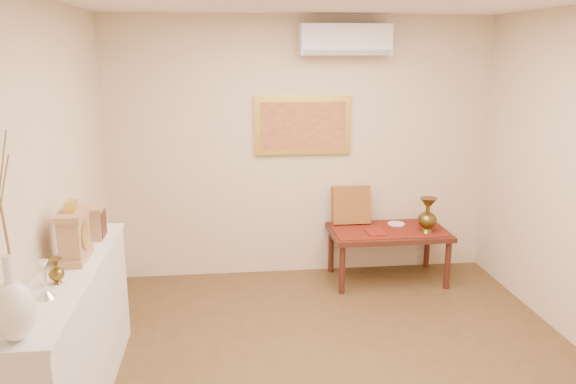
{
  "coord_description": "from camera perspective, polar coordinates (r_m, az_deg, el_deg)",
  "views": [
    {
      "loc": [
        -0.8,
        -3.48,
        2.34
      ],
      "look_at": [
        -0.28,
        1.15,
        1.17
      ],
      "focal_mm": 35.0,
      "sensor_mm": 36.0,
      "label": 1
    }
  ],
  "objects": [
    {
      "name": "table_cloth",
      "position": [
        5.89,
        10.15,
        -3.77
      ],
      "size": [
        1.14,
        0.59,
        0.01
      ],
      "primitive_type": "cube",
      "color": "maroon",
      "rests_on": "low_table"
    },
    {
      "name": "wooden_chest",
      "position": [
        4.42,
        -19.17,
        -2.93
      ],
      "size": [
        0.16,
        0.21,
        0.24
      ],
      "color": "tan",
      "rests_on": "display_ledge"
    },
    {
      "name": "menu",
      "position": [
        5.76,
        8.87,
        -4.03
      ],
      "size": [
        0.18,
        0.25,
        0.01
      ],
      "primitive_type": "cube",
      "rotation": [
        0.0,
        0.0,
        0.01
      ],
      "color": "maroon",
      "rests_on": "table_cloth"
    },
    {
      "name": "mantel_clock",
      "position": [
        3.99,
        -20.89,
        -4.1
      ],
      "size": [
        0.17,
        0.36,
        0.41
      ],
      "color": "tan",
      "rests_on": "display_ledge"
    },
    {
      "name": "brass_urn_small",
      "position": [
        3.66,
        -22.52,
        -7.08
      ],
      "size": [
        0.09,
        0.09,
        0.21
      ],
      "primitive_type": null,
      "color": "brown",
      "rests_on": "display_ledge"
    },
    {
      "name": "display_ledge",
      "position": [
        4.07,
        -20.88,
        -13.87
      ],
      "size": [
        0.37,
        2.02,
        0.98
      ],
      "color": "white",
      "rests_on": "floor"
    },
    {
      "name": "ac_unit",
      "position": [
        5.73,
        5.83,
        15.13
      ],
      "size": [
        0.9,
        0.25,
        0.3
      ],
      "color": "silver",
      "rests_on": "wall_back"
    },
    {
      "name": "wall_back",
      "position": [
        5.87,
        1.46,
        4.4
      ],
      "size": [
        4.0,
        0.02,
        2.7
      ],
      "primitive_type": "cube",
      "color": "beige",
      "rests_on": "ground"
    },
    {
      "name": "low_table",
      "position": [
        5.91,
        10.12,
        -4.41
      ],
      "size": [
        1.2,
        0.7,
        0.55
      ],
      "color": "#431C14",
      "rests_on": "floor"
    },
    {
      "name": "white_vase",
      "position": [
        2.91,
        -26.94,
        -3.66
      ],
      "size": [
        0.21,
        0.21,
        1.1
      ],
      "primitive_type": null,
      "color": "white",
      "rests_on": "display_ledge"
    },
    {
      "name": "brass_urn_tall",
      "position": [
        5.82,
        14.01,
        -1.91
      ],
      "size": [
        0.19,
        0.19,
        0.43
      ],
      "primitive_type": null,
      "color": "brown",
      "rests_on": "table_cloth"
    },
    {
      "name": "cushion",
      "position": [
        5.98,
        6.44,
        -1.31
      ],
      "size": [
        0.4,
        0.18,
        0.41
      ],
      "primitive_type": "cube",
      "rotation": [
        -0.21,
        0.0,
        0.0
      ],
      "color": "maroon",
      "rests_on": "table_cloth"
    },
    {
      "name": "candlestick",
      "position": [
        3.47,
        -23.49,
        -8.15
      ],
      "size": [
        0.11,
        0.11,
        0.22
      ],
      "primitive_type": null,
      "color": "silver",
      "rests_on": "display_ledge"
    },
    {
      "name": "wall_left",
      "position": [
        3.81,
        -24.54,
        -2.23
      ],
      "size": [
        0.02,
        4.5,
        2.7
      ],
      "primitive_type": "cube",
      "color": "beige",
      "rests_on": "ground"
    },
    {
      "name": "painting",
      "position": [
        5.81,
        1.52,
        6.79
      ],
      "size": [
        1.0,
        0.06,
        0.6
      ],
      "color": "gold",
      "rests_on": "wall_back"
    },
    {
      "name": "plate",
      "position": [
        6.06,
        10.93,
        -3.2
      ],
      "size": [
        0.18,
        0.18,
        0.01
      ],
      "primitive_type": "cylinder",
      "color": "white",
      "rests_on": "table_cloth"
    }
  ]
}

